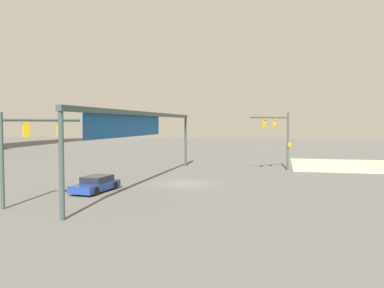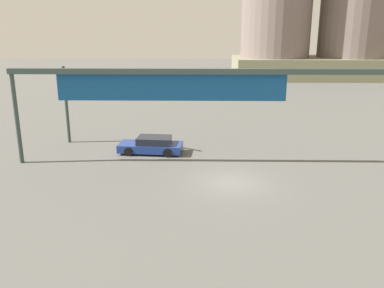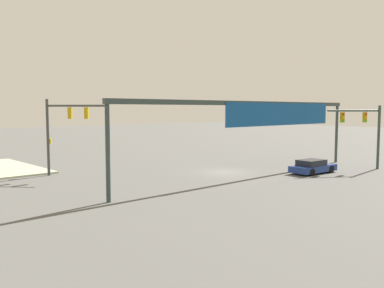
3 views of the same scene
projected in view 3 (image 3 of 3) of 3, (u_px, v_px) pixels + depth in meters
The scene contains 5 objects.
ground_plane at pixel (223, 172), 36.55m from camera, with size 201.44×201.44×0.00m, color #575653.
traffic_signal_near_corner at pixel (366, 126), 38.02m from camera, with size 4.56×3.01×5.95m.
traffic_signal_opposite_side at pixel (62, 125), 34.31m from camera, with size 3.65×4.28×6.45m.
overhead_sign_gantry at pixel (264, 112), 34.42m from camera, with size 27.99×0.43×6.26m.
sedan_car_approaching at pixel (313, 167), 35.91m from camera, with size 4.65×2.26×1.21m.
Camera 3 is at (26.61, 24.71, 5.64)m, focal length 38.35 mm.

